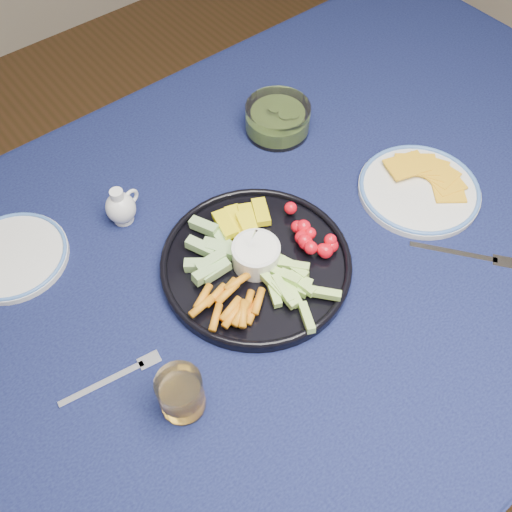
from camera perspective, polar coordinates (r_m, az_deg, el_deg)
dining_table at (r=1.12m, az=4.37°, el=-0.29°), size 1.67×1.07×0.75m
crudite_platter at (r=0.99m, az=-0.14°, el=-0.52°), size 0.33×0.33×0.11m
creamer_pitcher at (r=1.07m, az=-13.35°, el=4.77°), size 0.07×0.06×0.08m
pickle_bowl at (r=1.22m, az=2.17°, el=13.45°), size 0.13×0.13×0.06m
cheese_plate at (r=1.15m, az=16.03°, el=6.52°), size 0.23×0.23×0.03m
juice_tumbler at (r=0.86m, az=-7.48°, el=-13.62°), size 0.07×0.07×0.08m
fork_left at (r=0.93m, az=-13.52°, el=-11.54°), size 0.17×0.04×0.00m
fork_right at (r=1.09m, az=20.68°, el=-0.01°), size 0.13×0.16×0.00m
side_plate_extra at (r=1.10m, az=-23.16°, el=-0.01°), size 0.19×0.19×0.02m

